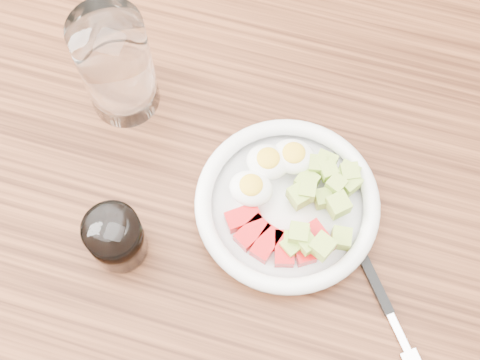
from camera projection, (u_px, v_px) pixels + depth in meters
name	position (u px, v px, depth m)	size (l,w,h in m)	color
ground	(243.00, 312.00, 1.56)	(4.00, 4.00, 0.00)	brown
dining_table	(245.00, 223.00, 0.94)	(1.50, 0.90, 0.77)	brown
bowl	(288.00, 202.00, 0.82)	(0.23, 0.23, 0.06)	white
fork	(383.00, 300.00, 0.79)	(0.12, 0.15, 0.01)	black
water_glass	(116.00, 66.00, 0.82)	(0.09, 0.09, 0.16)	white
coffee_glass	(116.00, 238.00, 0.78)	(0.07, 0.07, 0.08)	white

